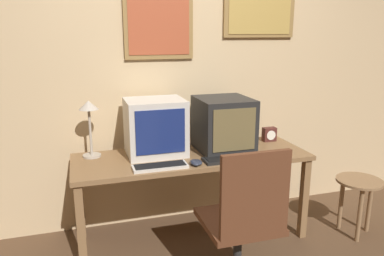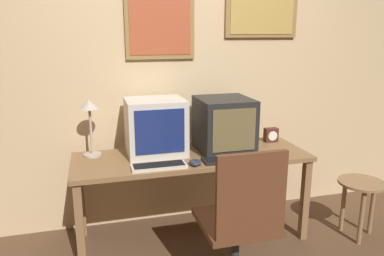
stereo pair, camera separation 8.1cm
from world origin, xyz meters
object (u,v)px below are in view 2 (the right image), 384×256
Objects in this scene: keyboard_main at (159,166)px; office_chair at (240,232)px; monitor_left at (156,127)px; desk_clock at (271,135)px; keyboard_side at (233,159)px; mouse_far_corner at (197,162)px; desk_lamp at (90,115)px; monitor_right at (224,125)px; mouse_near_keyboard at (194,163)px; side_stool at (361,194)px.

office_chair is at bearing -52.13° from keyboard_main.
monitor_left is 1.05m from desk_clock.
monitor_left is at bearing 113.38° from office_chair.
keyboard_side is 0.28m from mouse_far_corner.
desk_lamp reaches higher than office_chair.
desk_lamp reaches higher than monitor_left.
office_chair is (0.41, -0.53, -0.30)m from keyboard_main.
office_chair is at bearing -102.44° from monitor_right.
mouse_far_corner is 0.23× the size of desk_lamp.
mouse_far_corner is (-0.28, -0.01, 0.00)m from keyboard_side.
monitor_left is 0.46m from mouse_far_corner.
monitor_left is at bearing 121.92° from mouse_near_keyboard.
desk_lamp is (-0.73, 0.41, 0.31)m from mouse_far_corner.
mouse_near_keyboard is at bearing -3.40° from keyboard_main.
office_chair is (0.13, -0.52, -0.30)m from mouse_far_corner.
monitor_left reaches higher than office_chair.
monitor_right is at bearing -7.36° from desk_lamp.
desk_clock reaches higher than keyboard_main.
keyboard_main is (-0.59, -0.27, -0.20)m from monitor_right.
monitor_left is at bearing 163.65° from side_stool.
mouse_far_corner is (0.03, 0.01, -0.00)m from mouse_near_keyboard.
keyboard_main and keyboard_side have the same top height.
keyboard_side is 0.31m from mouse_near_keyboard.
keyboard_side is at bearing 0.80° from keyboard_main.
monitor_right is (0.55, -0.06, -0.00)m from monitor_left.
desk_lamp is at bearing 138.06° from keyboard_main.
mouse_far_corner is at bearing -137.95° from monitor_right.
keyboard_main is at bearing -160.08° from desk_clock.
desk_lamp reaches higher than mouse_far_corner.
monitor_right is 0.96m from office_chair.
mouse_far_corner is (-0.31, -0.28, -0.20)m from monitor_right.
keyboard_main is 0.28m from mouse_far_corner.
keyboard_side is 1.14m from desk_lamp.
keyboard_main is at bearing -96.75° from monitor_left.
desk_clock reaches higher than mouse_far_corner.
monitor_left is 1.75m from side_stool.
mouse_near_keyboard is 0.96× the size of desk_clock.
keyboard_main is 0.56m from keyboard_side.
mouse_near_keyboard is 0.62m from office_chair.
desk_lamp is at bearing 165.42° from side_stool.
keyboard_main is 0.86× the size of keyboard_side.
mouse_near_keyboard is 0.12× the size of office_chair.
office_chair is at bearing -73.11° from mouse_near_keyboard.
monitor_right is 0.33m from keyboard_side.
mouse_near_keyboard is (0.22, -0.35, -0.20)m from monitor_left.
desk_lamp is at bearing 150.68° from mouse_far_corner.
desk_lamp is (-1.02, 0.40, 0.32)m from keyboard_side.
keyboard_side is 0.63m from office_chair.
desk_clock is 0.12× the size of office_chair.
desk_lamp reaches higher than keyboard_main.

